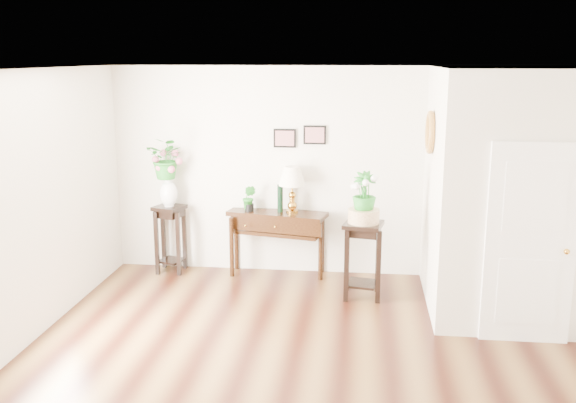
% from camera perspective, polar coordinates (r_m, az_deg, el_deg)
% --- Properties ---
extents(floor, '(6.00, 5.50, 0.02)m').
position_cam_1_polar(floor, '(6.43, 2.64, -14.24)').
color(floor, brown).
rests_on(floor, ground).
extents(ceiling, '(6.00, 5.50, 0.02)m').
position_cam_1_polar(ceiling, '(5.72, 2.93, 11.59)').
color(ceiling, white).
rests_on(ceiling, ground).
extents(wall_back, '(6.00, 0.02, 2.80)m').
position_cam_1_polar(wall_back, '(8.60, 4.03, 2.61)').
color(wall_back, silver).
rests_on(wall_back, ground).
extents(wall_front, '(6.00, 0.02, 2.80)m').
position_cam_1_polar(wall_front, '(3.35, -0.55, -14.22)').
color(wall_front, silver).
rests_on(wall_front, ground).
extents(wall_left, '(0.02, 5.50, 2.80)m').
position_cam_1_polar(wall_left, '(6.81, -23.32, -1.17)').
color(wall_left, silver).
rests_on(wall_left, ground).
extents(partition, '(1.80, 1.95, 2.80)m').
position_cam_1_polar(partition, '(7.83, 19.22, 0.90)').
color(partition, silver).
rests_on(partition, floor).
extents(door, '(0.90, 0.05, 2.10)m').
position_cam_1_polar(door, '(6.97, 20.74, -3.62)').
color(door, white).
rests_on(door, floor).
extents(art_print_left, '(0.30, 0.02, 0.25)m').
position_cam_1_polar(art_print_left, '(8.57, -0.29, 5.64)').
color(art_print_left, black).
rests_on(art_print_left, wall_back).
extents(art_print_right, '(0.30, 0.02, 0.25)m').
position_cam_1_polar(art_print_right, '(8.52, 2.39, 5.93)').
color(art_print_right, black).
rests_on(art_print_right, wall_back).
extents(wall_ornament, '(0.07, 0.51, 0.51)m').
position_cam_1_polar(wall_ornament, '(7.70, 12.51, 6.02)').
color(wall_ornament, '#B67A2D').
rests_on(wall_ornament, partition).
extents(console_table, '(1.38, 0.71, 0.88)m').
position_cam_1_polar(console_table, '(8.72, -0.96, -3.72)').
color(console_table, black).
rests_on(console_table, floor).
extents(table_lamp, '(0.40, 0.40, 0.63)m').
position_cam_1_polar(table_lamp, '(8.50, 0.37, 1.34)').
color(table_lamp, '#B58028').
rests_on(table_lamp, console_table).
extents(green_vase, '(0.10, 0.10, 0.37)m').
position_cam_1_polar(green_vase, '(8.56, -0.70, 0.18)').
color(green_vase, black).
rests_on(green_vase, console_table).
extents(potted_plant, '(0.21, 0.19, 0.34)m').
position_cam_1_polar(potted_plant, '(8.62, -3.47, 0.24)').
color(potted_plant, '#207521').
rests_on(potted_plant, console_table).
extents(plant_stand_a, '(0.46, 0.46, 0.93)m').
position_cam_1_polar(plant_stand_a, '(8.97, -10.39, -3.29)').
color(plant_stand_a, black).
rests_on(plant_stand_a, floor).
extents(porcelain_vase, '(0.29, 0.29, 0.42)m').
position_cam_1_polar(porcelain_vase, '(8.80, -10.57, 1.04)').
color(porcelain_vase, silver).
rests_on(porcelain_vase, plant_stand_a).
extents(lily_arrangement, '(0.60, 0.55, 0.56)m').
position_cam_1_polar(lily_arrangement, '(8.72, -10.70, 3.98)').
color(lily_arrangement, '#207521').
rests_on(lily_arrangement, porcelain_vase).
extents(plant_stand_b, '(0.52, 0.52, 0.95)m').
position_cam_1_polar(plant_stand_b, '(7.96, 6.64, -5.18)').
color(plant_stand_b, black).
rests_on(plant_stand_b, floor).
extents(ceramic_bowl, '(0.39, 0.39, 0.17)m').
position_cam_1_polar(ceramic_bowl, '(7.81, 6.74, -1.32)').
color(ceramic_bowl, beige).
rests_on(ceramic_bowl, plant_stand_b).
extents(narcissus, '(0.29, 0.29, 0.51)m').
position_cam_1_polar(narcissus, '(7.74, 6.80, 0.78)').
color(narcissus, '#207521').
rests_on(narcissus, ceramic_bowl).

